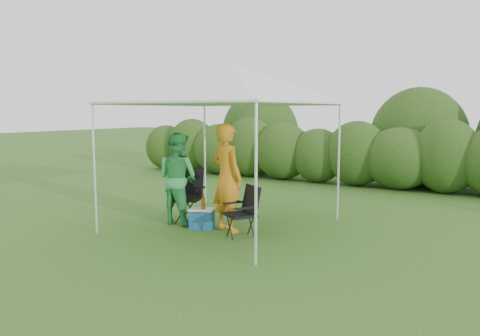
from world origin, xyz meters
The scene contains 9 objects.
ground centered at (0.00, 0.00, 0.00)m, with size 70.00×70.00×0.00m, color #396921.
hedge centered at (0.03, 6.00, 0.83)m, with size 13.65×1.53×1.80m.
canopy centered at (0.00, 0.50, 2.46)m, with size 3.10×3.10×2.83m.
chair_right centered at (0.66, 0.10, 0.46)m, with size 0.63×0.62×0.81m.
chair_left centered at (-0.80, 0.50, 0.54)m, with size 0.71×0.68×0.95m.
man centered at (0.22, 0.26, 0.89)m, with size 0.65×0.43×1.79m, color orange.
woman centered at (-0.81, 0.24, 0.81)m, with size 0.78×0.61×1.61m, color green.
cooler centered at (-0.22, 0.16, 0.17)m, with size 0.49×0.42×0.34m.
bottle centered at (-0.16, 0.12, 0.47)m, with size 0.07×0.07×0.25m, color #592D0C.
Camera 1 is at (4.43, -6.09, 2.00)m, focal length 35.00 mm.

